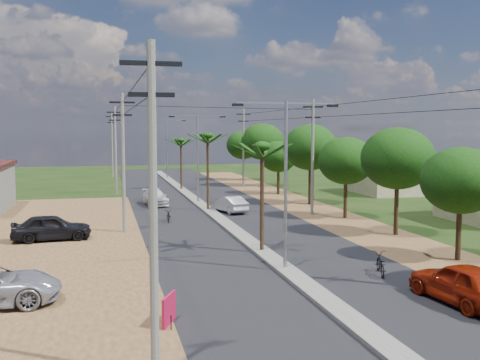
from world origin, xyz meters
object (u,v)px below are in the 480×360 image
at_px(car_silver_mid, 229,205).
at_px(roadside_sign, 169,310).
at_px(car_red_near, 463,284).
at_px(car_white_far, 155,198).
at_px(moto_rider_east, 380,265).
at_px(car_parked_dark, 51,228).

height_order(car_silver_mid, roadside_sign, car_silver_mid).
xyz_separation_m(car_red_near, car_white_far, (-8.88, 31.02, -0.16)).
relative_size(car_red_near, moto_rider_east, 2.49).
xyz_separation_m(moto_rider_east, roadside_sign, (-10.19, -4.28, 0.03)).
height_order(car_red_near, car_silver_mid, car_red_near).
relative_size(car_white_far, roadside_sign, 3.67).
height_order(car_silver_mid, car_white_far, car_silver_mid).
xyz_separation_m(car_white_far, moto_rider_east, (7.91, -26.30, -0.14)).
bearing_deg(car_parked_dark, car_silver_mid, -61.26).
height_order(car_red_near, car_parked_dark, car_red_near).
height_order(car_white_far, moto_rider_east, car_white_far).
relative_size(car_red_near, car_white_far, 1.07).
bearing_deg(car_parked_dark, moto_rider_east, -132.64).
bearing_deg(car_white_far, car_parked_dark, -123.24).
relative_size(car_red_near, roadside_sign, 3.92).
distance_m(car_silver_mid, car_parked_dark, 15.43).
relative_size(car_silver_mid, car_parked_dark, 0.86).
bearing_deg(roadside_sign, car_white_far, 110.43).
bearing_deg(moto_rider_east, car_white_far, -54.41).
bearing_deg(roadside_sign, car_parked_dark, 132.44).
distance_m(car_parked_dark, moto_rider_east, 19.50).
height_order(car_white_far, roadside_sign, car_white_far).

